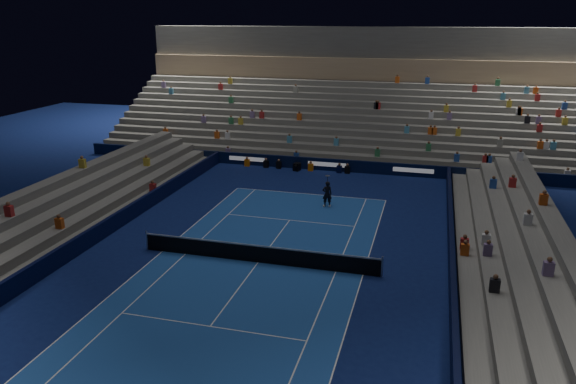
# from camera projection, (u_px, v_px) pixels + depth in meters

# --- Properties ---
(ground) EXTENTS (90.00, 90.00, 0.00)m
(ground) POSITION_uv_depth(u_px,v_px,m) (258.00, 263.00, 28.55)
(ground) COLOR #0D1951
(ground) RESTS_ON ground
(court_surface) EXTENTS (10.97, 23.77, 0.01)m
(court_surface) POSITION_uv_depth(u_px,v_px,m) (258.00, 262.00, 28.55)
(court_surface) COLOR #1C489B
(court_surface) RESTS_ON ground
(sponsor_barrier_far) EXTENTS (44.00, 0.25, 1.00)m
(sponsor_barrier_far) POSITION_uv_depth(u_px,v_px,m) (327.00, 165.00, 45.39)
(sponsor_barrier_far) COLOR black
(sponsor_barrier_far) RESTS_ON ground
(sponsor_barrier_east) EXTENTS (0.25, 37.00, 1.00)m
(sponsor_barrier_east) POSITION_uv_depth(u_px,v_px,m) (452.00, 276.00, 25.99)
(sponsor_barrier_east) COLOR black
(sponsor_barrier_east) RESTS_ON ground
(sponsor_barrier_west) EXTENTS (0.25, 37.00, 1.00)m
(sponsor_barrier_west) POSITION_uv_depth(u_px,v_px,m) (94.00, 235.00, 30.80)
(sponsor_barrier_west) COLOR black
(sponsor_barrier_west) RESTS_ON ground
(grandstand_main) EXTENTS (44.00, 15.20, 11.20)m
(grandstand_main) POSITION_uv_depth(u_px,v_px,m) (347.00, 112.00, 53.15)
(grandstand_main) COLOR slate
(grandstand_main) RESTS_ON ground
(grandstand_east) EXTENTS (5.00, 37.00, 2.50)m
(grandstand_east) POSITION_uv_depth(u_px,v_px,m) (532.00, 276.00, 25.01)
(grandstand_east) COLOR slate
(grandstand_east) RESTS_ON ground
(grandstand_west) EXTENTS (5.00, 37.00, 2.50)m
(grandstand_west) POSITION_uv_depth(u_px,v_px,m) (41.00, 222.00, 31.53)
(grandstand_west) COLOR slate
(grandstand_west) RESTS_ON ground
(tennis_net) EXTENTS (12.90, 0.10, 1.10)m
(tennis_net) POSITION_uv_depth(u_px,v_px,m) (258.00, 254.00, 28.40)
(tennis_net) COLOR #B2B2B7
(tennis_net) RESTS_ON ground
(tennis_player) EXTENTS (0.76, 0.62, 1.79)m
(tennis_player) POSITION_uv_depth(u_px,v_px,m) (327.00, 194.00, 36.64)
(tennis_player) COLOR black
(tennis_player) RESTS_ON ground
(broadcast_camera) EXTENTS (0.59, 1.00, 0.65)m
(broadcast_camera) POSITION_uv_depth(u_px,v_px,m) (297.00, 167.00, 45.36)
(broadcast_camera) COLOR black
(broadcast_camera) RESTS_ON ground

